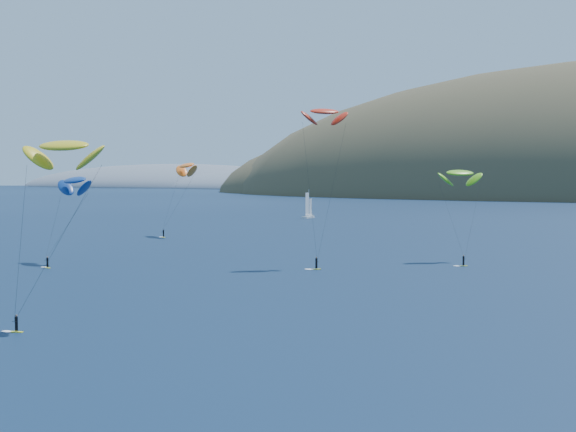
% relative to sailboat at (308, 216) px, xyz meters
% --- Properties ---
extents(headland, '(460.00, 250.00, 60.00)m').
position_rel_sailboat_xyz_m(headland, '(-372.21, 528.00, -4.24)').
color(headland, slate).
rests_on(headland, ground).
extents(sailboat, '(7.91, 6.89, 10.04)m').
position_rel_sailboat_xyz_m(sailboat, '(0.00, 0.00, 0.00)').
color(sailboat, silver).
rests_on(sailboat, ground).
extents(kitesurfer_1, '(10.19, 12.73, 20.17)m').
position_rel_sailboat_xyz_m(kitesurfer_1, '(3.46, -83.82, 16.64)').
color(kitesurfer_1, '#FFFC1C').
rests_on(kitesurfer_1, ground).
extents(kitesurfer_2, '(9.01, 9.36, 20.80)m').
position_rel_sailboat_xyz_m(kitesurfer_2, '(54.63, -188.73, 17.57)').
color(kitesurfer_2, '#FFFC1C').
rests_on(kitesurfer_2, ground).
extents(kitesurfer_3, '(8.46, 13.34, 17.85)m').
position_rel_sailboat_xyz_m(kitesurfer_3, '(78.09, -111.36, 14.75)').
color(kitesurfer_3, '#FFFC1C').
rests_on(kitesurfer_3, ground).
extents(kitesurfer_9, '(8.20, 10.48, 28.13)m').
position_rel_sailboat_xyz_m(kitesurfer_9, '(59.12, -128.96, 25.02)').
color(kitesurfer_9, '#FFFC1C').
rests_on(kitesurfer_9, ground).
extents(kitesurfer_10, '(9.75, 13.03, 16.88)m').
position_rel_sailboat_xyz_m(kitesurfer_10, '(17.60, -142.82, 13.50)').
color(kitesurfer_10, '#FFFC1C').
rests_on(kitesurfer_10, ground).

